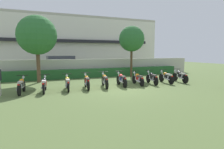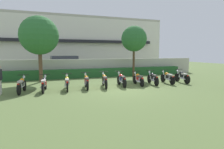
# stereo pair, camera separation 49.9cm
# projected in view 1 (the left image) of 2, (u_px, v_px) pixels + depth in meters

# --- Properties ---
(ground) EXTENTS (60.00, 60.00, 0.00)m
(ground) POSITION_uv_depth(u_px,v_px,m) (119.00, 89.00, 11.21)
(ground) COLOR #566B38
(building) EXTENTS (23.64, 6.50, 6.98)m
(building) POSITION_uv_depth(u_px,v_px,m) (72.00, 44.00, 25.84)
(building) COLOR silver
(building) RESTS_ON ground
(compound_wall) EXTENTS (22.46, 0.30, 1.63)m
(compound_wall) POSITION_uv_depth(u_px,v_px,m) (90.00, 68.00, 17.20)
(compound_wall) COLOR #BCB7A8
(compound_wall) RESTS_ON ground
(hedge_row) EXTENTS (17.96, 0.70, 0.78)m
(hedge_row) POSITION_uv_depth(u_px,v_px,m) (92.00, 73.00, 16.61)
(hedge_row) COLOR #235628
(hedge_row) RESTS_ON ground
(parked_car) EXTENTS (4.62, 2.34, 1.89)m
(parked_car) POSITION_uv_depth(u_px,v_px,m) (62.00, 65.00, 19.49)
(parked_car) COLOR black
(parked_car) RESTS_ON ground
(tree_near_inspector) EXTENTS (2.86, 2.86, 4.93)m
(tree_near_inspector) POSITION_uv_depth(u_px,v_px,m) (37.00, 35.00, 13.40)
(tree_near_inspector) COLOR brown
(tree_near_inspector) RESTS_ON ground
(tree_far_side) EXTENTS (2.31, 2.31, 4.63)m
(tree_far_side) POSITION_uv_depth(u_px,v_px,m) (132.00, 39.00, 16.69)
(tree_far_side) COLOR #4C3823
(tree_far_side) RESTS_ON ground
(motorcycle_in_row_0) EXTENTS (0.60, 1.82, 0.97)m
(motorcycle_in_row_0) POSITION_uv_depth(u_px,v_px,m) (21.00, 85.00, 9.92)
(motorcycle_in_row_0) COLOR black
(motorcycle_in_row_0) RESTS_ON ground
(motorcycle_in_row_1) EXTENTS (0.60, 1.81, 0.95)m
(motorcycle_in_row_1) POSITION_uv_depth(u_px,v_px,m) (44.00, 84.00, 10.32)
(motorcycle_in_row_1) COLOR black
(motorcycle_in_row_1) RESTS_ON ground
(motorcycle_in_row_2) EXTENTS (0.60, 1.83, 0.94)m
(motorcycle_in_row_2) POSITION_uv_depth(u_px,v_px,m) (68.00, 83.00, 10.84)
(motorcycle_in_row_2) COLOR black
(motorcycle_in_row_2) RESTS_ON ground
(motorcycle_in_row_3) EXTENTS (0.60, 1.83, 0.96)m
(motorcycle_in_row_3) POSITION_uv_depth(u_px,v_px,m) (87.00, 81.00, 11.30)
(motorcycle_in_row_3) COLOR black
(motorcycle_in_row_3) RESTS_ON ground
(motorcycle_in_row_4) EXTENTS (0.61, 1.91, 0.97)m
(motorcycle_in_row_4) POSITION_uv_depth(u_px,v_px,m) (105.00, 80.00, 11.72)
(motorcycle_in_row_4) COLOR black
(motorcycle_in_row_4) RESTS_ON ground
(motorcycle_in_row_5) EXTENTS (0.60, 1.84, 0.97)m
(motorcycle_in_row_5) POSITION_uv_depth(u_px,v_px,m) (122.00, 79.00, 12.13)
(motorcycle_in_row_5) COLOR black
(motorcycle_in_row_5) RESTS_ON ground
(motorcycle_in_row_6) EXTENTS (0.60, 1.80, 0.95)m
(motorcycle_in_row_6) POSITION_uv_depth(u_px,v_px,m) (138.00, 79.00, 12.57)
(motorcycle_in_row_6) COLOR black
(motorcycle_in_row_6) RESTS_ON ground
(motorcycle_in_row_7) EXTENTS (0.61, 1.84, 0.96)m
(motorcycle_in_row_7) POSITION_uv_depth(u_px,v_px,m) (152.00, 78.00, 12.95)
(motorcycle_in_row_7) COLOR black
(motorcycle_in_row_7) RESTS_ON ground
(motorcycle_in_row_8) EXTENTS (0.60, 1.84, 0.96)m
(motorcycle_in_row_8) POSITION_uv_depth(u_px,v_px,m) (166.00, 77.00, 13.42)
(motorcycle_in_row_8) COLOR black
(motorcycle_in_row_8) RESTS_ON ground
(motorcycle_in_row_9) EXTENTS (0.60, 1.87, 0.97)m
(motorcycle_in_row_9) POSITION_uv_depth(u_px,v_px,m) (180.00, 76.00, 13.82)
(motorcycle_in_row_9) COLOR black
(motorcycle_in_row_9) RESTS_ON ground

